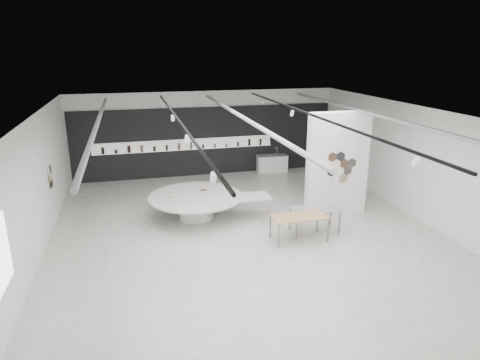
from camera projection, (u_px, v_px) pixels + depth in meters
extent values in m
cube|color=beige|center=(247.00, 235.00, 13.48)|extent=(12.00, 14.00, 0.01)
cube|color=silver|center=(248.00, 114.00, 12.35)|extent=(12.00, 14.00, 0.01)
cube|color=white|center=(206.00, 133.00, 19.39)|extent=(12.00, 0.01, 3.80)
cube|color=white|center=(371.00, 308.00, 6.44)|extent=(12.00, 0.01, 3.80)
cube|color=white|center=(419.00, 164.00, 14.35)|extent=(0.01, 14.00, 3.80)
cube|color=white|center=(32.00, 193.00, 11.47)|extent=(0.01, 14.00, 3.80)
cylinder|color=#939396|center=(97.00, 124.00, 11.85)|extent=(0.12, 12.00, 0.12)
cylinder|color=#939396|center=(243.00, 118.00, 12.86)|extent=(0.12, 12.00, 0.12)
cylinder|color=#939396|center=(368.00, 112.00, 13.87)|extent=(0.12, 12.00, 0.12)
cube|color=black|center=(179.00, 120.00, 11.90)|extent=(0.05, 13.00, 0.06)
cylinder|color=white|center=(213.00, 177.00, 7.33)|extent=(0.11, 0.18, 0.21)
cylinder|color=white|center=(187.00, 139.00, 10.38)|extent=(0.11, 0.18, 0.21)
cylinder|color=white|center=(173.00, 118.00, 13.43)|extent=(0.11, 0.18, 0.21)
cylinder|color=white|center=(164.00, 105.00, 16.48)|extent=(0.11, 0.18, 0.21)
cube|color=black|center=(312.00, 115.00, 12.86)|extent=(0.05, 13.00, 0.06)
cylinder|color=white|center=(416.00, 162.00, 8.29)|extent=(0.11, 0.18, 0.21)
cylinder|color=white|center=(337.00, 131.00, 11.34)|extent=(0.11, 0.18, 0.21)
cylinder|color=white|center=(292.00, 113.00, 14.39)|extent=(0.11, 0.18, 0.21)
cylinder|color=white|center=(263.00, 102.00, 17.44)|extent=(0.11, 0.18, 0.21)
cylinder|color=black|center=(51.00, 185.00, 13.95)|extent=(0.03, 0.28, 0.28)
cylinder|color=#4B3225|center=(52.00, 182.00, 14.20)|extent=(0.03, 0.28, 0.28)
cylinder|color=silver|center=(51.00, 177.00, 14.01)|extent=(0.03, 0.28, 0.28)
cylinder|color=#917E59|center=(49.00, 179.00, 13.77)|extent=(0.03, 0.28, 0.28)
cylinder|color=white|center=(49.00, 171.00, 13.82)|extent=(0.03, 0.28, 0.28)
cylinder|color=black|center=(50.00, 169.00, 14.06)|extent=(0.03, 0.28, 0.28)
cube|color=black|center=(207.00, 141.00, 19.43)|extent=(11.80, 0.10, 3.10)
cube|color=white|center=(185.00, 144.00, 19.15)|extent=(8.00, 0.06, 0.46)
cube|color=white|center=(185.00, 150.00, 19.16)|extent=(8.00, 0.18, 0.02)
cylinder|color=black|center=(103.00, 151.00, 18.26)|extent=(0.13, 0.13, 0.29)
cylinder|color=black|center=(116.00, 152.00, 18.41)|extent=(0.13, 0.13, 0.15)
cylinder|color=black|center=(129.00, 149.00, 18.52)|extent=(0.14, 0.14, 0.30)
cylinder|color=brown|center=(142.00, 148.00, 18.65)|extent=(0.12, 0.12, 0.29)
cylinder|color=black|center=(154.00, 149.00, 18.80)|extent=(0.12, 0.12, 0.21)
cylinder|color=black|center=(167.00, 148.00, 18.92)|extent=(0.10, 0.10, 0.25)
cylinder|color=brown|center=(179.00, 146.00, 19.04)|extent=(0.12, 0.12, 0.30)
cylinder|color=brown|center=(191.00, 146.00, 19.17)|extent=(0.10, 0.10, 0.31)
cylinder|color=black|center=(203.00, 146.00, 19.32)|extent=(0.09, 0.09, 0.17)
cylinder|color=brown|center=(215.00, 146.00, 19.46)|extent=(0.10, 0.10, 0.16)
cylinder|color=brown|center=(227.00, 145.00, 19.59)|extent=(0.09, 0.09, 0.15)
cylinder|color=black|center=(238.00, 144.00, 19.71)|extent=(0.09, 0.09, 0.21)
cylinder|color=black|center=(249.00, 142.00, 19.82)|extent=(0.11, 0.11, 0.31)
cylinder|color=black|center=(260.00, 142.00, 19.96)|extent=(0.11, 0.11, 0.29)
cube|color=white|center=(337.00, 164.00, 14.71)|extent=(2.20, 0.35, 3.60)
cylinder|color=white|center=(340.00, 171.00, 14.59)|extent=(0.34, 0.03, 0.34)
cylinder|color=black|center=(348.00, 171.00, 14.66)|extent=(0.34, 0.03, 0.34)
cylinder|color=black|center=(332.00, 172.00, 14.52)|extent=(0.34, 0.03, 0.34)
cylinder|color=#4B3225|center=(344.00, 164.00, 14.55)|extent=(0.34, 0.03, 0.34)
cylinder|color=silver|center=(336.00, 164.00, 14.48)|extent=(0.34, 0.03, 0.34)
cylinder|color=#917E59|center=(343.00, 178.00, 14.70)|extent=(0.34, 0.03, 0.34)
cylinder|color=white|center=(335.00, 179.00, 14.63)|extent=(0.34, 0.03, 0.34)
cylinder|color=black|center=(352.00, 163.00, 14.62)|extent=(0.34, 0.03, 0.34)
cylinder|color=black|center=(341.00, 156.00, 14.44)|extent=(0.34, 0.03, 0.34)
cylinder|color=#4B3225|center=(333.00, 157.00, 14.36)|extent=(0.34, 0.03, 0.34)
cylinder|color=white|center=(196.00, 208.00, 14.69)|extent=(1.18, 1.18, 0.75)
cylinder|color=beige|center=(196.00, 196.00, 14.57)|extent=(3.26, 3.26, 0.05)
cube|color=beige|center=(249.00, 197.00, 14.54)|extent=(1.44, 0.92, 0.05)
cube|color=#917E59|center=(169.00, 198.00, 14.37)|extent=(0.23, 0.16, 0.01)
cube|color=#4B3225|center=(204.00, 190.00, 15.13)|extent=(0.23, 0.16, 0.01)
cube|color=#A77C56|center=(299.00, 217.00, 12.88)|extent=(1.68, 0.86, 0.03)
cube|color=slate|center=(279.00, 236.00, 12.45)|extent=(0.04, 0.04, 0.75)
cube|color=slate|center=(270.00, 226.00, 13.14)|extent=(0.04, 0.04, 0.75)
cube|color=slate|center=(328.00, 231.00, 12.85)|extent=(0.04, 0.04, 0.75)
cube|color=slate|center=(317.00, 221.00, 13.54)|extent=(0.04, 0.04, 0.75)
cube|color=gray|center=(315.00, 209.00, 13.49)|extent=(1.52, 0.80, 0.03)
cube|color=slate|center=(297.00, 227.00, 13.15)|extent=(0.04, 0.04, 0.74)
cube|color=slate|center=(290.00, 219.00, 13.77)|extent=(0.04, 0.04, 0.74)
cube|color=slate|center=(339.00, 223.00, 13.44)|extent=(0.04, 0.04, 0.74)
cube|color=slate|center=(331.00, 215.00, 14.06)|extent=(0.04, 0.04, 0.74)
cube|color=white|center=(272.00, 164.00, 20.13)|extent=(1.42, 0.60, 0.78)
cube|color=gray|center=(272.00, 155.00, 20.01)|extent=(1.46, 0.63, 0.03)
cylinder|color=silver|center=(277.00, 151.00, 20.13)|extent=(0.02, 0.02, 0.31)
cylinder|color=silver|center=(276.00, 148.00, 20.07)|extent=(0.14, 0.03, 0.02)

